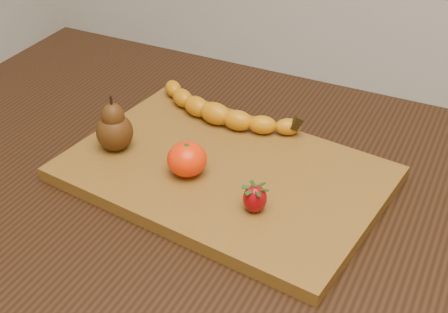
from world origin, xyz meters
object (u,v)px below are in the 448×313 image
at_px(table, 187,214).
at_px(mandarin, 187,159).
at_px(cutting_board, 224,173).
at_px(pear, 114,123).

relative_size(table, mandarin, 17.42).
relative_size(cutting_board, pear, 5.18).
height_order(cutting_board, pear, pear).
height_order(table, cutting_board, cutting_board).
distance_m(pear, mandarin, 0.13).
bearing_deg(pear, mandarin, -4.90).
bearing_deg(table, cutting_board, -7.04).
xyz_separation_m(table, pear, (-0.10, -0.03, 0.16)).
relative_size(pear, mandarin, 1.51).
xyz_separation_m(cutting_board, pear, (-0.17, -0.02, 0.05)).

